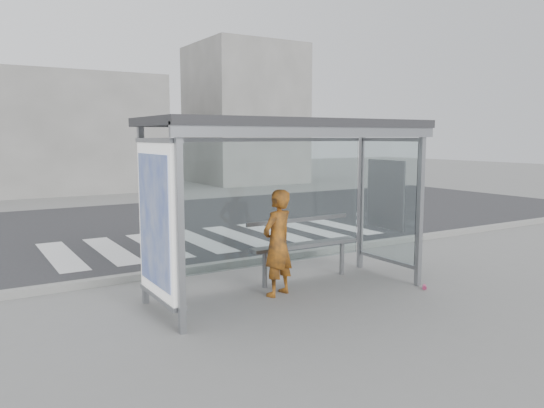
% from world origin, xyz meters
% --- Properties ---
extents(ground, '(80.00, 80.00, 0.00)m').
position_xyz_m(ground, '(0.00, 0.00, 0.00)').
color(ground, slate).
rests_on(ground, ground).
extents(road, '(30.00, 10.00, 0.01)m').
position_xyz_m(road, '(0.00, 7.00, 0.00)').
color(road, '#2A2A2D').
rests_on(road, ground).
extents(curb, '(30.00, 0.18, 0.12)m').
position_xyz_m(curb, '(0.00, 1.95, 0.06)').
color(curb, gray).
rests_on(curb, ground).
extents(crosswalk, '(7.55, 3.00, 0.00)m').
position_xyz_m(crosswalk, '(1.00, 4.50, 0.00)').
color(crosswalk, silver).
rests_on(crosswalk, ground).
extents(bus_shelter, '(4.25, 1.65, 2.62)m').
position_xyz_m(bus_shelter, '(-0.37, 0.06, 1.98)').
color(bus_shelter, gray).
rests_on(bus_shelter, ground).
extents(building_center, '(8.00, 5.00, 5.00)m').
position_xyz_m(building_center, '(0.00, 18.00, 2.50)').
color(building_center, gray).
rests_on(building_center, ground).
extents(building_right, '(5.00, 5.00, 7.00)m').
position_xyz_m(building_right, '(9.00, 18.00, 3.50)').
color(building_right, gray).
rests_on(building_right, ground).
extents(person, '(0.68, 0.56, 1.60)m').
position_xyz_m(person, '(-0.19, 0.03, 0.80)').
color(person, '#D75814').
rests_on(person, ground).
extents(bench, '(1.99, 0.33, 1.03)m').
position_xyz_m(bench, '(0.62, 0.50, 0.60)').
color(bench, slate).
rests_on(bench, ground).
extents(soda_can, '(0.13, 0.13, 0.06)m').
position_xyz_m(soda_can, '(1.94, -0.90, 0.03)').
color(soda_can, '#DB4077').
rests_on(soda_can, ground).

